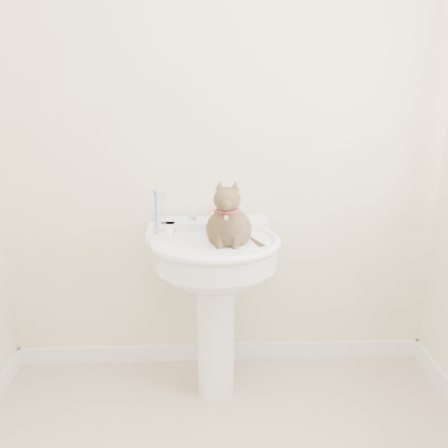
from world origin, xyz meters
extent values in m
cube|color=white|center=(0.00, 1.09, 0.04)|extent=(2.20, 0.02, 0.09)
cylinder|color=white|center=(-0.04, 0.80, 0.32)|extent=(0.18, 0.18, 0.64)
cylinder|color=white|center=(-0.04, 0.80, 0.74)|extent=(0.56, 0.56, 0.12)
ellipsoid|color=white|center=(-0.04, 0.80, 0.67)|extent=(0.52, 0.45, 0.20)
torus|color=white|center=(-0.04, 0.80, 0.79)|extent=(0.59, 0.59, 0.04)
cube|color=white|center=(-0.04, 1.00, 0.81)|extent=(0.52, 0.14, 0.06)
cube|color=white|center=(-0.28, 0.88, 0.81)|extent=(0.12, 0.19, 0.06)
cylinder|color=silver|center=(-0.04, 0.96, 0.86)|extent=(0.05, 0.05, 0.05)
cylinder|color=silver|center=(-0.04, 0.91, 0.89)|extent=(0.04, 0.04, 0.14)
sphere|color=white|center=(-0.15, 0.98, 0.88)|extent=(0.06, 0.06, 0.06)
sphere|color=white|center=(0.07, 0.98, 0.88)|extent=(0.06, 0.06, 0.06)
cube|color=#EA4818|center=(-0.01, 1.04, 0.85)|extent=(0.10, 0.07, 0.03)
cylinder|color=silver|center=(-0.28, 0.82, 0.84)|extent=(0.07, 0.07, 0.01)
cylinder|color=white|center=(-0.28, 0.82, 0.88)|extent=(0.06, 0.06, 0.09)
cylinder|color=blue|center=(-0.30, 0.82, 0.93)|extent=(0.01, 0.01, 0.17)
cylinder|color=silver|center=(-0.28, 0.82, 0.93)|extent=(0.01, 0.01, 0.17)
cylinder|color=#F498CD|center=(-0.27, 0.82, 0.93)|extent=(0.01, 0.01, 0.17)
ellipsoid|color=brown|center=(0.02, 0.80, 0.85)|extent=(0.20, 0.24, 0.19)
ellipsoid|color=brown|center=(0.02, 0.72, 0.91)|extent=(0.13, 0.12, 0.17)
ellipsoid|color=brown|center=(0.02, 0.69, 1.01)|extent=(0.12, 0.10, 0.10)
cone|color=brown|center=(-0.01, 0.71, 1.07)|extent=(0.04, 0.04, 0.04)
cone|color=brown|center=(0.06, 0.71, 1.07)|extent=(0.04, 0.04, 0.04)
cylinder|color=brown|center=(0.13, 0.82, 0.79)|extent=(0.03, 0.03, 0.21)
torus|color=maroon|center=(0.02, 0.70, 0.97)|extent=(0.10, 0.10, 0.01)
camera|label=1|loc=(-0.08, -1.31, 1.54)|focal=40.00mm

